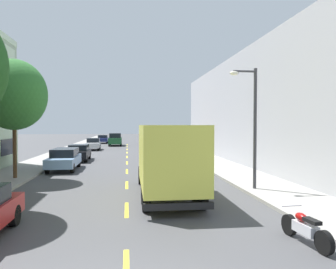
# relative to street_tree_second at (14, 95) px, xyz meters

# --- Properties ---
(ground_plane) EXTENTS (160.00, 160.00, 0.00)m
(ground_plane) POSITION_rel_street_tree_second_xyz_m (6.40, 15.71, -4.92)
(ground_plane) COLOR #424244
(sidewalk_left) EXTENTS (3.20, 120.00, 0.14)m
(sidewalk_left) POSITION_rel_street_tree_second_xyz_m (-0.70, 13.71, -4.85)
(sidewalk_left) COLOR gray
(sidewalk_left) RESTS_ON ground_plane
(sidewalk_right) EXTENTS (3.20, 120.00, 0.14)m
(sidewalk_right) POSITION_rel_street_tree_second_xyz_m (13.50, 13.71, -4.85)
(sidewalk_right) COLOR gray
(sidewalk_right) RESTS_ON ground_plane
(lane_centerline_dashes) EXTENTS (0.14, 47.20, 0.01)m
(lane_centerline_dashes) POSITION_rel_street_tree_second_xyz_m (6.40, 10.21, -4.91)
(lane_centerline_dashes) COLOR yellow
(lane_centerline_dashes) RESTS_ON ground_plane
(apartment_block_opposite) EXTENTS (10.00, 36.00, 8.89)m
(apartment_block_opposite) POSITION_rel_street_tree_second_xyz_m (20.10, 5.71, -0.47)
(apartment_block_opposite) COLOR #A8A8AD
(apartment_block_opposite) RESTS_ON ground_plane
(street_tree_second) EXTENTS (3.68, 3.68, 6.81)m
(street_tree_second) POSITION_rel_street_tree_second_xyz_m (0.00, 0.00, 0.00)
(street_tree_second) COLOR #47331E
(street_tree_second) RESTS_ON sidewalk_left
(street_lamp) EXTENTS (1.35, 0.28, 5.74)m
(street_lamp) POSITION_rel_street_tree_second_xyz_m (12.33, -4.70, -1.39)
(street_lamp) COLOR #38383D
(street_lamp) RESTS_ON sidewalk_right
(delivery_box_truck) EXTENTS (2.47, 7.61, 3.19)m
(delivery_box_truck) POSITION_rel_street_tree_second_xyz_m (8.20, -5.18, -3.08)
(delivery_box_truck) COLOR #D8D84C
(delivery_box_truck) RESTS_ON ground_plane
(parked_sedan_champagne) EXTENTS (1.83, 4.51, 1.43)m
(parked_sedan_champagne) POSITION_rel_street_tree_second_xyz_m (10.87, 35.36, -4.17)
(parked_sedan_champagne) COLOR tan
(parked_sedan_champagne) RESTS_ON ground_plane
(parked_hatchback_silver) EXTENTS (1.84, 4.04, 1.50)m
(parked_hatchback_silver) POSITION_rel_street_tree_second_xyz_m (2.09, 22.32, -4.16)
(parked_hatchback_silver) COLOR #B2B5BA
(parked_hatchback_silver) RESTS_ON ground_plane
(parked_hatchback_white) EXTENTS (1.80, 4.03, 1.50)m
(parked_hatchback_white) POSITION_rel_street_tree_second_xyz_m (10.79, 28.25, -4.16)
(parked_hatchback_white) COLOR silver
(parked_hatchback_white) RESTS_ON ground_plane
(parked_sedan_black) EXTENTS (1.89, 4.54, 1.43)m
(parked_sedan_black) POSITION_rel_street_tree_second_xyz_m (2.12, 9.93, -4.17)
(parked_sedan_black) COLOR black
(parked_sedan_black) RESTS_ON ground_plane
(parked_hatchback_orange) EXTENTS (1.74, 4.00, 1.50)m
(parked_hatchback_orange) POSITION_rel_street_tree_second_xyz_m (10.84, 15.12, -4.16)
(parked_hatchback_orange) COLOR orange
(parked_hatchback_orange) RESTS_ON ground_plane
(parked_wagon_sky) EXTENTS (1.90, 4.73, 1.50)m
(parked_wagon_sky) POSITION_rel_street_tree_second_xyz_m (1.98, 4.12, -4.11)
(parked_wagon_sky) COLOR #7A9EC6
(parked_wagon_sky) RESTS_ON ground_plane
(parked_sedan_navy) EXTENTS (1.81, 4.51, 1.43)m
(parked_sedan_navy) POSITION_rel_street_tree_second_xyz_m (2.18, 37.61, -4.17)
(parked_sedan_navy) COLOR navy
(parked_sedan_navy) RESTS_ON ground_plane
(moving_forest_sedan) EXTENTS (1.95, 4.80, 1.93)m
(moving_forest_sedan) POSITION_rel_street_tree_second_xyz_m (4.60, 30.53, -3.93)
(moving_forest_sedan) COLOR #194C28
(moving_forest_sedan) RESTS_ON ground_plane
(parked_motorcycle) EXTENTS (0.62, 2.05, 0.90)m
(parked_motorcycle) POSITION_rel_street_tree_second_xyz_m (11.15, -11.39, -4.51)
(parked_motorcycle) COLOR black
(parked_motorcycle) RESTS_ON ground_plane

